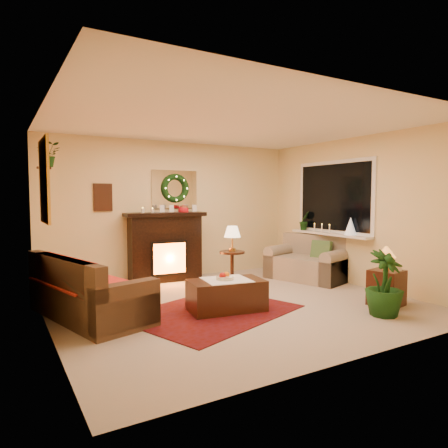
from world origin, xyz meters
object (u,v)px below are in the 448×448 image
fireplace (165,251)px  end_table_square (386,287)px  side_table_round (232,266)px  sofa (90,284)px  coffee_table (226,296)px  loveseat (307,257)px

fireplace → end_table_square: fireplace is taller
fireplace → side_table_round: 1.29m
sofa → side_table_round: size_ratio=3.23×
side_table_round → coffee_table: bearing=-123.8°
sofa → end_table_square: bearing=-37.5°
sofa → fireplace: (1.67, 1.61, 0.12)m
sofa → loveseat: sofa is taller
sofa → coffee_table: sofa is taller
sofa → loveseat: 4.04m
loveseat → coffee_table: bearing=-173.9°
fireplace → loveseat: bearing=-24.5°
sofa → loveseat: bearing=-10.1°
coffee_table → fireplace: bearing=98.6°
fireplace → end_table_square: size_ratio=2.57×
fireplace → coffee_table: (-0.00, -2.26, -0.34)m
sofa → coffee_table: 1.80m
end_table_square → coffee_table: size_ratio=0.50×
loveseat → end_table_square: 1.94m
side_table_round → end_table_square: bearing=-62.6°
fireplace → coffee_table: bearing=-86.7°
end_table_square → coffee_table: (-2.14, 0.90, -0.06)m
sofa → coffee_table: size_ratio=1.87×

